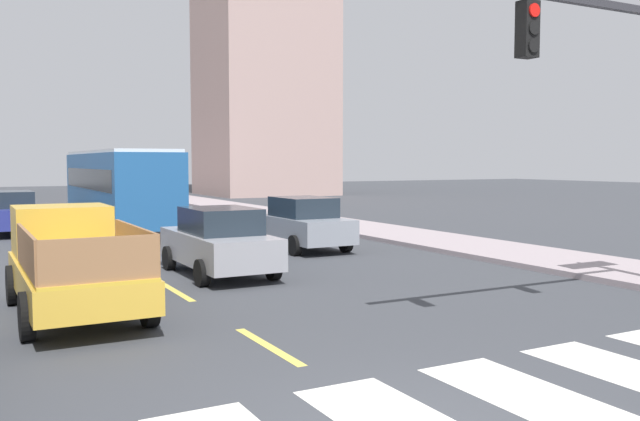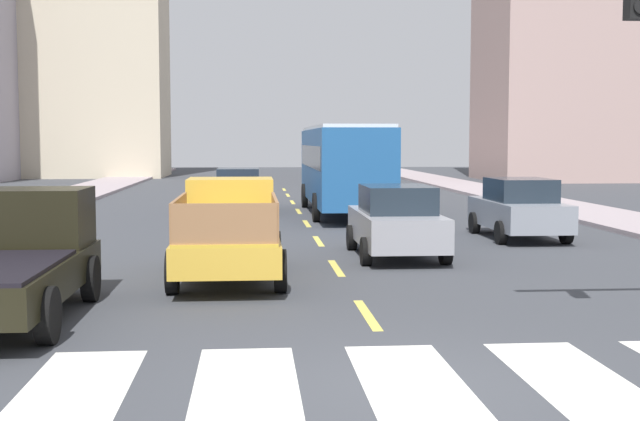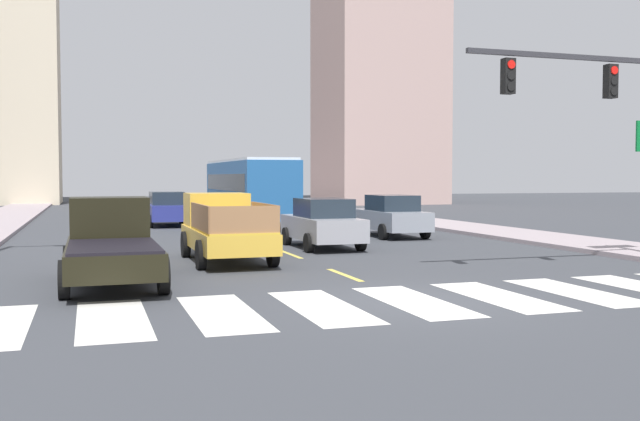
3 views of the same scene
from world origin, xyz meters
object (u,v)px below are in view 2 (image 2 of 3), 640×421
at_px(sedan_near_left, 396,221).
at_px(city_bus, 343,163).
at_px(sedan_far, 519,208).
at_px(pickup_stakebed, 229,231).
at_px(pickup_dark, 15,258).
at_px(sedan_mid, 238,190).

bearing_deg(sedan_near_left, city_bus, 92.57).
bearing_deg(sedan_near_left, sedan_far, 43.30).
relative_size(pickup_stakebed, pickup_dark, 1.00).
distance_m(city_bus, sedan_mid, 4.27).
bearing_deg(sedan_mid, pickup_dark, -100.69).
relative_size(pickup_dark, sedan_near_left, 1.18).
xyz_separation_m(pickup_dark, sedan_near_left, (7.21, 6.20, -0.06)).
xyz_separation_m(city_bus, sedan_near_left, (-0.01, -11.93, -1.09)).
bearing_deg(sedan_far, sedan_near_left, -140.58).
distance_m(pickup_stakebed, sedan_mid, 15.60).
distance_m(pickup_dark, sedan_far, 14.96).
bearing_deg(sedan_near_left, pickup_dark, -136.67).
bearing_deg(sedan_mid, sedan_far, -50.70).
distance_m(pickup_stakebed, sedan_near_left, 4.65).
height_order(pickup_stakebed, sedan_mid, pickup_stakebed).
bearing_deg(sedan_far, pickup_dark, -140.57).
bearing_deg(sedan_mid, sedan_near_left, -74.26).
relative_size(city_bus, sedan_far, 2.45).
height_order(pickup_dark, sedan_mid, pickup_dark).
bearing_deg(sedan_far, city_bus, 114.95).
distance_m(pickup_dark, city_bus, 19.54).
bearing_deg(pickup_stakebed, sedan_near_left, 32.02).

